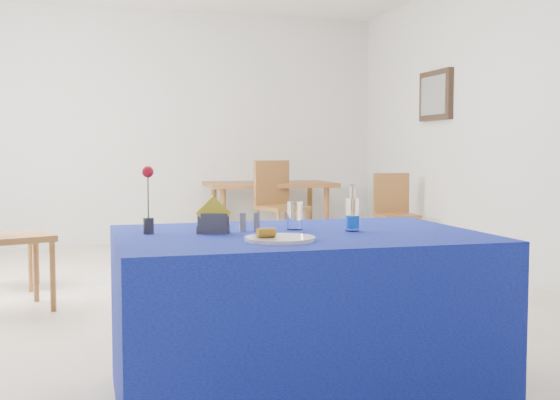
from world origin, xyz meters
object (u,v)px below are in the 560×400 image
object	(u,v)px
blue_table	(299,317)
chair_win_a	(0,226)
chair_bg_left	(278,200)
chair_win_b	(1,227)
water_bottle	(352,215)
plate	(280,239)
oak_table	(269,189)
chair_bg_right	(394,208)

from	to	relation	value
blue_table	chair_win_a	xyz separation A→B (m)	(-1.49, 2.21, 0.22)
chair_bg_left	chair_win_b	xyz separation A→B (m)	(-2.69, -1.34, -0.08)
blue_table	water_bottle	world-z (taller)	water_bottle
plate	chair_win_a	xyz separation A→B (m)	(-1.34, 2.45, -0.17)
oak_table	chair_win_b	world-z (taller)	chair_win_b
water_bottle	chair_bg_left	bearing A→B (deg)	79.01
water_bottle	chair_win_a	size ratio (longest dim) A/B	0.21
chair_win_b	blue_table	bearing A→B (deg)	-147.80
plate	chair_bg_right	size ratio (longest dim) A/B	0.33
water_bottle	oak_table	world-z (taller)	water_bottle
oak_table	chair_bg_right	distance (m)	1.57
plate	water_bottle	world-z (taller)	water_bottle
water_bottle	chair_win_b	size ratio (longest dim) A/B	0.24
oak_table	chair_bg_right	bearing A→B (deg)	-46.11
plate	blue_table	size ratio (longest dim) A/B	0.18
blue_table	water_bottle	bearing A→B (deg)	-0.52
chair_win_b	plate	bearing A→B (deg)	-151.75
chair_bg_right	chair_win_b	world-z (taller)	chair_bg_right
water_bottle	blue_table	bearing A→B (deg)	179.48
blue_table	chair_win_b	distance (m)	3.47
plate	chair_win_b	bearing A→B (deg)	113.22
chair_bg_left	chair_bg_right	xyz separation A→B (m)	(1.14, -0.55, -0.08)
oak_table	chair_win_a	size ratio (longest dim) A/B	1.44
plate	oak_table	bearing A→B (deg)	75.88
chair_bg_right	chair_win_b	distance (m)	3.91
plate	chair_bg_left	distance (m)	4.84
blue_table	chair_bg_left	bearing A→B (deg)	75.87
water_bottle	chair_bg_left	xyz separation A→B (m)	(0.86, 4.42, -0.24)
water_bottle	oak_table	size ratio (longest dim) A/B	0.14
water_bottle	chair_win_a	distance (m)	2.82
chair_bg_left	chair_win_a	world-z (taller)	chair_win_a
plate	chair_win_a	size ratio (longest dim) A/B	0.28
chair_bg_left	oak_table	bearing A→B (deg)	64.65
blue_table	chair_bg_left	distance (m)	4.56
plate	chair_win_b	world-z (taller)	chair_win_b
chair_win_a	oak_table	bearing A→B (deg)	-63.48
water_bottle	chair_bg_right	bearing A→B (deg)	62.71
oak_table	chair_bg_right	size ratio (longest dim) A/B	1.69
chair_bg_left	chair_bg_right	distance (m)	1.27
chair_bg_left	chair_bg_right	world-z (taller)	chair_bg_left
chair_bg_right	chair_bg_left	bearing A→B (deg)	158.40
plate	chair_bg_left	world-z (taller)	chair_bg_left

